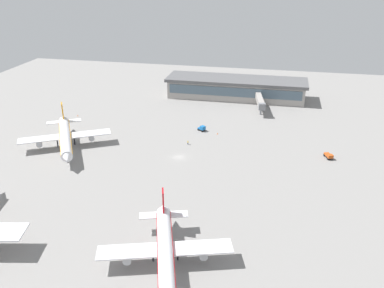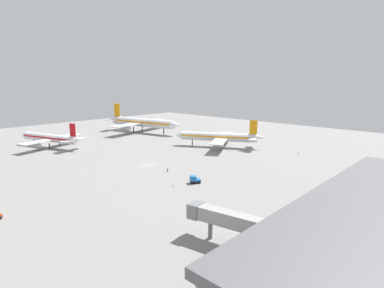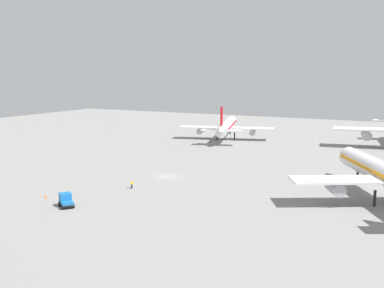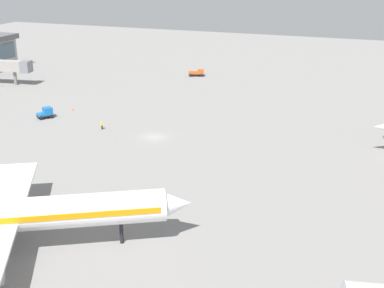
% 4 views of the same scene
% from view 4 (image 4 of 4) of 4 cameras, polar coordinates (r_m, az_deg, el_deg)
% --- Properties ---
extents(ground, '(288.00, 288.00, 0.00)m').
position_cam_4_polar(ground, '(104.85, -4.04, 0.75)').
color(ground, gray).
extents(airplane_distant, '(33.33, 39.87, 13.34)m').
position_cam_4_polar(airplane_distant, '(67.13, -19.23, -7.24)').
color(airplane_distant, white).
rests_on(airplane_distant, ground).
extents(baggage_tug, '(3.75, 3.56, 2.30)m').
position_cam_4_polar(baggage_tug, '(120.76, -15.34, 3.23)').
color(baggage_tug, black).
rests_on(baggage_tug, ground).
extents(pushback_tractor, '(3.34, 4.78, 1.90)m').
position_cam_4_polar(pushback_tractor, '(157.25, 0.56, 7.62)').
color(pushback_tractor, black).
rests_on(pushback_tractor, ground).
extents(ground_crew_worker, '(0.42, 0.58, 1.67)m').
position_cam_4_polar(ground_crew_worker, '(110.47, -9.60, 1.98)').
color(ground_crew_worker, '#1E2338').
rests_on(ground_crew_worker, ground).
extents(safety_cone_mid_apron, '(0.44, 0.44, 0.60)m').
position_cam_4_polar(safety_cone_mid_apron, '(125.34, -12.62, 3.65)').
color(safety_cone_mid_apron, '#EA590C').
rests_on(safety_cone_mid_apron, ground).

